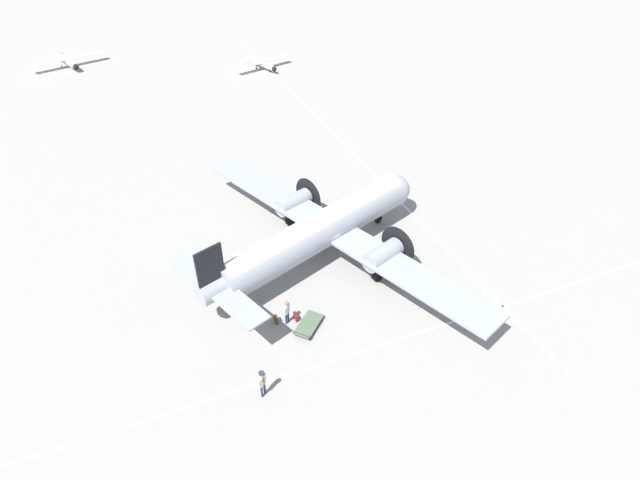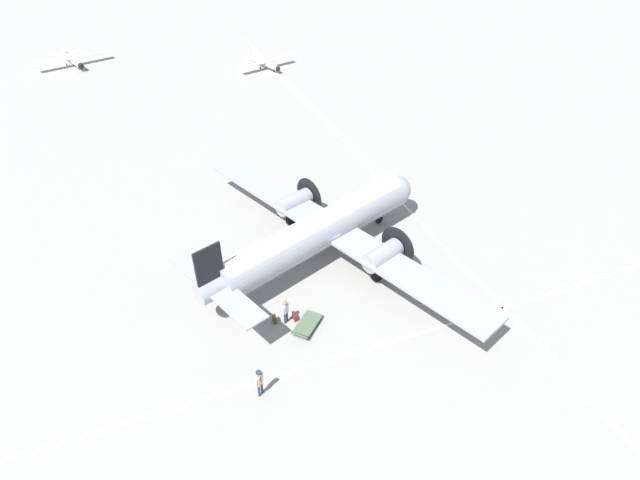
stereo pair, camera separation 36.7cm
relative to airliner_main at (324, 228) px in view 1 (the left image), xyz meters
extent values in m
plane|color=gray|center=(0.15, -0.37, -2.48)|extent=(300.00, 300.00, 0.00)
cube|color=silver|center=(0.15, 8.94, -2.48)|extent=(120.00, 0.16, 0.01)
cube|color=silver|center=(9.39, -0.37, -2.48)|extent=(0.16, 120.00, 0.01)
cylinder|color=#9399A3|center=(0.15, -0.37, -0.13)|extent=(8.57, 16.50, 2.50)
cylinder|color=silver|center=(0.15, -0.37, 0.56)|extent=(7.57, 15.46, 1.75)
sphere|color=#9399A3|center=(-2.98, 7.42, -0.13)|extent=(2.37, 2.37, 2.37)
cylinder|color=#9399A3|center=(3.27, -8.15, -0.01)|extent=(2.49, 3.55, 1.37)
cube|color=black|center=(3.50, -8.72, 1.74)|extent=(0.82, 1.76, 2.87)
cube|color=#9399A3|center=(3.42, -8.53, 0.12)|extent=(8.67, 4.76, 0.10)
cube|color=#9399A3|center=(-0.31, 0.77, -0.44)|extent=(26.19, 12.58, 0.20)
cylinder|color=#9399A3|center=(-4.70, -0.68, -0.42)|extent=(2.34, 3.17, 1.37)
cylinder|color=black|center=(-5.29, 0.78, -0.42)|extent=(2.69, 1.11, 2.88)
sphere|color=black|center=(-5.34, 0.92, -0.42)|extent=(0.48, 0.48, 0.48)
cylinder|color=#9399A3|center=(3.87, 2.76, -0.42)|extent=(2.34, 3.17, 1.37)
cylinder|color=black|center=(3.28, 4.22, -0.42)|extent=(2.69, 1.11, 2.88)
sphere|color=black|center=(3.23, 4.35, -0.42)|extent=(0.48, 0.48, 0.48)
cylinder|color=#4C4C51|center=(-4.59, -0.95, -1.45)|extent=(0.18, 0.18, 0.96)
cylinder|color=black|center=(-4.59, -0.95, -1.93)|extent=(0.69, 1.13, 1.10)
cylinder|color=#4C4C51|center=(3.97, 2.49, -1.45)|extent=(0.18, 0.18, 0.96)
cylinder|color=black|center=(3.97, 2.49, -1.93)|extent=(0.69, 1.13, 1.10)
cylinder|color=#4C4C51|center=(-2.29, 5.71, -1.69)|extent=(0.14, 0.14, 0.87)
cylinder|color=black|center=(-2.29, 5.71, -2.13)|extent=(0.43, 0.72, 0.70)
cylinder|color=navy|center=(10.07, -7.60, -2.03)|extent=(0.13, 0.13, 0.90)
cylinder|color=navy|center=(10.23, -7.81, -2.03)|extent=(0.13, 0.13, 0.90)
cube|color=beige|center=(10.15, -7.70, -1.25)|extent=(0.43, 0.46, 0.67)
sphere|color=tan|center=(10.15, -7.70, -0.76)|extent=(0.30, 0.30, 0.30)
cylinder|color=beige|center=(9.98, -7.50, -1.28)|extent=(0.10, 0.10, 0.64)
cylinder|color=beige|center=(10.32, -7.91, -1.28)|extent=(0.10, 0.10, 0.64)
cube|color=black|center=(10.23, -7.64, -1.16)|extent=(0.04, 0.05, 0.43)
cylinder|color=navy|center=(10.15, -7.70, -0.63)|extent=(0.44, 0.44, 0.07)
cylinder|color=navy|center=(5.56, -4.82, -2.05)|extent=(0.12, 0.12, 0.85)
cylinder|color=navy|center=(5.40, -4.64, -2.05)|extent=(0.12, 0.12, 0.85)
cube|color=silver|center=(5.48, -4.73, -1.30)|extent=(0.42, 0.44, 0.64)
sphere|color=#8C6647|center=(5.48, -4.73, -0.84)|extent=(0.28, 0.28, 0.28)
cylinder|color=silver|center=(5.65, -4.92, -1.34)|extent=(0.10, 0.10, 0.61)
cylinder|color=silver|center=(5.31, -4.54, -1.34)|extent=(0.10, 0.10, 0.61)
cube|color=maroon|center=(5.47, -4.16, -2.23)|extent=(0.51, 0.15, 0.50)
cube|color=#551515|center=(5.47, -4.16, -1.95)|extent=(0.19, 0.10, 0.02)
cube|color=#47331E|center=(5.25, -5.42, -2.19)|extent=(0.38, 0.20, 0.57)
cube|color=#312315|center=(5.25, -5.42, -1.88)|extent=(0.14, 0.14, 0.02)
cube|color=#4C6047|center=(6.41, -3.63, -2.18)|extent=(2.37, 2.41, 0.04)
cube|color=#4C6047|center=(7.17, -4.43, -1.94)|extent=(0.83, 0.80, 0.04)
cylinder|color=#4C6047|center=(6.79, -4.79, -2.05)|extent=(0.04, 0.04, 0.22)
cylinder|color=#4C6047|center=(7.55, -4.06, -2.05)|extent=(0.04, 0.04, 0.22)
cylinder|color=black|center=(5.49, -3.32, -2.34)|extent=(0.24, 0.24, 0.28)
cylinder|color=black|center=(6.13, -2.70, -2.34)|extent=(0.24, 0.24, 0.28)
cylinder|color=black|center=(6.68, -4.56, -2.34)|extent=(0.24, 0.24, 0.28)
cylinder|color=black|center=(7.32, -3.94, -2.34)|extent=(0.24, 0.24, 0.28)
cylinder|color=white|center=(-54.61, -17.93, -1.70)|extent=(6.93, 3.19, 0.86)
sphere|color=black|center=(-51.14, -16.69, -1.70)|extent=(0.78, 0.78, 0.78)
cube|color=white|center=(-54.24, -17.80, -1.31)|extent=(4.60, 10.33, 0.08)
cube|color=white|center=(-57.85, -19.10, -1.01)|extent=(0.61, 0.27, 1.12)
cube|color=white|center=(-57.85, -19.10, -1.57)|extent=(1.68, 3.43, 0.04)
cylinder|color=black|center=(-52.25, -17.09, -2.34)|extent=(0.29, 0.17, 0.28)
cylinder|color=#4C4C51|center=(-52.25, -17.09, -2.23)|extent=(0.06, 0.06, 0.21)
cylinder|color=black|center=(-55.24, -17.33, -2.34)|extent=(0.29, 0.17, 0.28)
cylinder|color=#4C4C51|center=(-55.24, -17.33, -2.23)|extent=(0.06, 0.06, 0.21)
cylinder|color=black|center=(-54.71, -18.80, -2.34)|extent=(0.29, 0.17, 0.28)
cylinder|color=#4C4C51|center=(-54.71, -18.80, -2.23)|extent=(0.06, 0.06, 0.21)
cylinder|color=white|center=(-43.17, 7.90, -1.77)|extent=(5.88, 2.61, 0.73)
sphere|color=black|center=(-40.22, 8.90, -1.77)|extent=(0.66, 0.66, 0.66)
cube|color=white|center=(-42.86, 8.01, -1.44)|extent=(3.75, 8.76, 0.08)
cube|color=white|center=(-45.93, 6.97, -1.18)|extent=(0.52, 0.23, 0.95)
cube|color=white|center=(-45.93, 6.97, -1.66)|extent=(1.38, 2.91, 0.04)
cylinder|color=black|center=(-41.16, 8.58, -2.34)|extent=(0.29, 0.17, 0.28)
cylinder|color=#4C4C51|center=(-41.16, 8.58, -2.23)|extent=(0.06, 0.06, 0.21)
cylinder|color=black|center=(-43.70, 8.42, -2.34)|extent=(0.29, 0.17, 0.28)
cylinder|color=#4C4C51|center=(-43.70, 8.42, -2.23)|extent=(0.06, 0.06, 0.21)
cylinder|color=black|center=(-43.27, 7.17, -2.34)|extent=(0.29, 0.17, 0.28)
cylinder|color=#4C4C51|center=(-43.27, 7.17, -2.23)|extent=(0.06, 0.06, 0.21)
camera|label=1|loc=(26.91, -11.07, 20.76)|focal=28.00mm
camera|label=2|loc=(27.05, -10.73, 20.76)|focal=28.00mm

